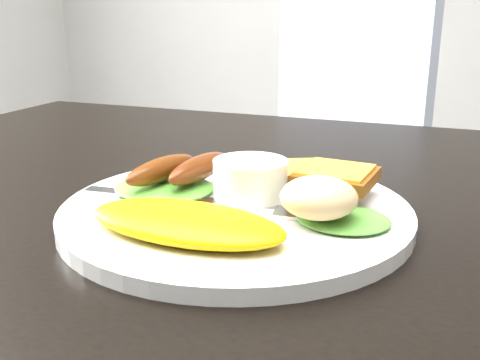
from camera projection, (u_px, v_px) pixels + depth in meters
dining_table at (312, 223)px, 0.53m from camera, size 1.20×0.80×0.04m
dining_chair at (327, 217)px, 1.32m from camera, size 0.58×0.58×0.05m
person at (341, 132)px, 1.19m from camera, size 0.57×0.49×1.34m
plate at (236, 212)px, 0.48m from camera, size 0.30×0.30×0.01m
lettuce_left at (164, 188)px, 0.51m from camera, size 0.10×0.09×0.01m
lettuce_right at (343, 219)px, 0.44m from camera, size 0.08×0.07×0.01m
omelette at (186, 222)px, 0.41m from camera, size 0.16×0.08×0.02m
sausage_a at (162, 170)px, 0.51m from camera, size 0.04×0.09×0.02m
sausage_b at (199, 168)px, 0.51m from camera, size 0.04×0.09×0.02m
ramekin at (250, 181)px, 0.48m from camera, size 0.08×0.08×0.04m
toast_a at (287, 180)px, 0.52m from camera, size 0.11×0.11×0.01m
toast_b at (336, 177)px, 0.49m from camera, size 0.07×0.07×0.01m
potato_salad at (319, 197)px, 0.42m from camera, size 0.07×0.07×0.03m
fork at (178, 199)px, 0.49m from camera, size 0.18×0.03×0.00m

